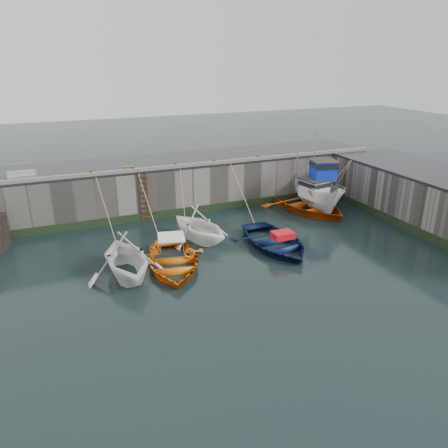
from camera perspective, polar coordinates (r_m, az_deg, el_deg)
name	(u,v)px	position (r m, az deg, el deg)	size (l,w,h in m)	color
ground	(239,285)	(20.02, 2.04, -8.03)	(120.00, 120.00, 0.00)	black
quay_back	(165,184)	(30.45, -7.76, 5.19)	(30.00, 5.00, 3.00)	slate
quay_right	(439,201)	(29.72, 26.26, 2.76)	(5.00, 15.00, 3.00)	slate
road_back	(164,162)	(30.06, -7.90, 8.08)	(30.00, 5.00, 0.16)	black
road_right	(444,175)	(29.32, 26.75, 5.69)	(5.00, 15.00, 0.16)	black
kerb_back	(173,167)	(27.81, -6.64, 7.47)	(30.00, 0.30, 0.20)	slate
algae_back	(176,213)	(28.49, -6.28, 1.49)	(30.00, 0.08, 0.50)	black
algae_right	(404,225)	(28.30, 22.41, -0.17)	(0.08, 15.00, 0.50)	black
ladder	(144,197)	(27.57, -10.36, 3.54)	(0.51, 0.08, 3.20)	#3F1E0F
boat_near_white	(127,275)	(21.38, -12.54, -6.57)	(4.01, 4.65, 2.45)	silver
boat_near_white_rope	(111,239)	(25.68, -14.54, -1.92)	(0.04, 5.25, 3.10)	tan
boat_near_blue	(173,266)	(21.86, -6.68, -5.52)	(3.77, 5.27, 1.09)	orange
boat_near_blue_rope	(150,233)	(26.07, -9.61, -1.17)	(0.04, 5.18, 3.10)	tan
boat_near_blacktrim	(199,240)	(24.83, -3.33, -2.05)	(3.78, 4.38, 2.31)	white
boat_near_blacktrim_rope	(181,220)	(27.82, -5.65, 0.49)	(0.04, 3.15, 3.10)	tan
boat_near_navy	(274,247)	(24.02, 6.60, -2.99)	(3.92, 5.48, 1.14)	#09153C
boat_near_navy_rope	(239,219)	(27.86, 2.00, 0.61)	(0.04, 5.04, 3.10)	tan
boat_far_white	(318,193)	(30.45, 12.19, 4.03)	(3.93, 6.88, 5.50)	silver
boat_far_orange	(307,203)	(30.08, 10.82, 2.67)	(5.72, 7.25, 4.36)	#E1560B
fish_crate	(128,169)	(27.52, -12.39, 7.09)	(0.64, 0.37, 0.31)	#1C7C16
railing	(22,174)	(27.90, -24.92, 5.90)	(1.60, 1.05, 1.00)	#A5A8AD
bollard_a	(91,173)	(27.01, -16.99, 6.37)	(0.18, 0.18, 0.28)	#3F1E0F
bollard_b	(133,169)	(27.34, -11.77, 7.02)	(0.18, 0.18, 0.28)	#3F1E0F
bollard_c	(176,165)	(27.95, -6.31, 7.63)	(0.18, 0.18, 0.28)	#3F1E0F
bollard_d	(214,162)	(28.76, -1.29, 8.14)	(0.18, 0.18, 0.28)	#3F1E0F
bollard_e	(258,158)	(30.04, 4.46, 8.64)	(0.18, 0.18, 0.28)	#3F1E0F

